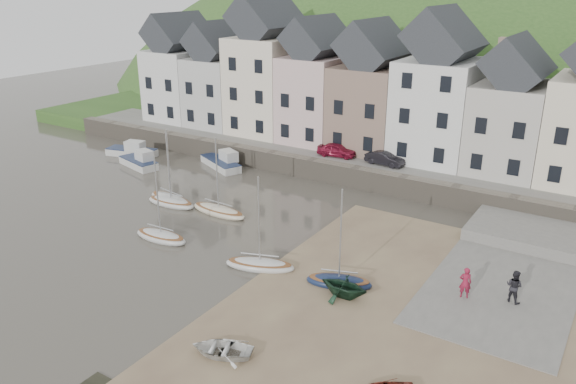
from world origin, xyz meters
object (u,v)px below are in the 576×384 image
Objects in this scene: sailboat_0 at (172,200)px; car_right at (385,159)px; rowboat_white at (222,349)px; person_dark at (514,286)px; rowboat_green at (344,285)px; person_red at (465,283)px; car_left at (337,150)px.

car_right is at bearing 48.22° from sailboat_0.
rowboat_white is at bearing -167.53° from car_right.
rowboat_white is at bearing 65.76° from person_dark.
rowboat_green is 1.49× the size of person_red.
car_left is 1.03× the size of car_right.
person_red is at bearing 123.31° from rowboat_white.
rowboat_green is at bearing -158.28° from car_left.
rowboat_white is 1.58× the size of person_dark.
rowboat_green is 1.45× the size of person_dark.
sailboat_0 is at bearing 14.55° from person_dark.
person_red is (5.82, 3.53, 0.26)m from rowboat_green.
car_left is (-19.06, 14.97, 1.14)m from person_dark.
person_dark reaches higher than rowboat_green.
person_red is 23.10m from car_left.
rowboat_green is 0.76× the size of car_left.
rowboat_white is 1.62× the size of person_red.
sailboat_0 is 20.86m from rowboat_white.
car_right is at bearing -97.30° from car_left.
person_red is 0.51× the size of car_left.
sailboat_0 is 16.06m from car_left.
person_red is at bearing -141.13° from car_left.
car_right reaches higher than person_red.
rowboat_white is 0.85× the size of car_right.
sailboat_0 is 2.27× the size of rowboat_green.
person_red is 0.97× the size of person_dark.
person_dark is at bearing 118.58° from rowboat_white.
sailboat_0 reaches higher than rowboat_green.
rowboat_green is at bearing 8.83° from person_red.
rowboat_white is 28.67m from car_left.
car_right is (12.48, 13.96, 1.92)m from sailboat_0.
car_left is (7.68, 13.96, 1.96)m from sailboat_0.
rowboat_white is 14.15m from person_red.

